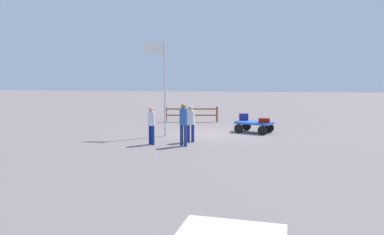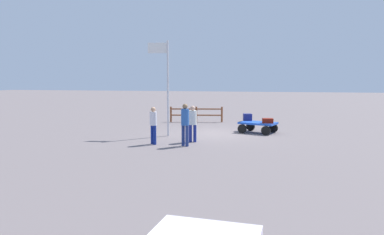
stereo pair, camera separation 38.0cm
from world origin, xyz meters
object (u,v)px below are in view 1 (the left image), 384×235
(worker_supervisor, at_px, (151,123))
(suitcase_grey, at_px, (244,117))
(suitcase_maroon, at_px, (264,121))
(flagpole, at_px, (162,79))
(luggage_cart, at_px, (254,125))
(worker_lead, at_px, (191,121))
(worker_trailing, at_px, (184,122))

(worker_supervisor, bearing_deg, suitcase_grey, -125.90)
(suitcase_maroon, bearing_deg, flagpole, 18.66)
(luggage_cart, distance_m, worker_lead, 4.42)
(flagpole, bearing_deg, suitcase_grey, -145.26)
(worker_lead, bearing_deg, worker_trailing, 85.00)
(worker_lead, height_order, flagpole, flagpole)
(suitcase_maroon, distance_m, flagpole, 5.59)
(suitcase_maroon, bearing_deg, worker_trailing, 51.53)
(suitcase_grey, height_order, flagpole, flagpole)
(worker_lead, xyz_separation_m, worker_supervisor, (1.52, 0.93, -0.04))
(suitcase_maroon, distance_m, worker_lead, 4.49)
(suitcase_maroon, relative_size, worker_lead, 0.36)
(worker_lead, bearing_deg, suitcase_maroon, -135.88)
(luggage_cart, bearing_deg, suitcase_maroon, 146.96)
(flagpole, bearing_deg, suitcase_maroon, -161.34)
(suitcase_grey, distance_m, worker_trailing, 5.62)
(suitcase_maroon, distance_m, worker_trailing, 5.33)
(worker_trailing, distance_m, worker_supervisor, 1.44)
(suitcase_maroon, height_order, flagpole, flagpole)
(suitcase_grey, height_order, worker_supervisor, worker_supervisor)
(suitcase_maroon, height_order, worker_trailing, worker_trailing)
(worker_supervisor, bearing_deg, luggage_cart, -133.85)
(suitcase_grey, xyz_separation_m, worker_trailing, (2.22, 5.15, 0.29))
(suitcase_grey, xyz_separation_m, worker_lead, (2.13, 4.11, 0.21))
(worker_supervisor, bearing_deg, suitcase_maroon, -139.47)
(worker_trailing, relative_size, flagpole, 0.38)
(suitcase_maroon, xyz_separation_m, worker_trailing, (3.31, 4.17, 0.35))
(luggage_cart, xyz_separation_m, suitcase_grey, (0.57, -0.65, 0.33))
(luggage_cart, distance_m, worker_supervisor, 6.11)
(suitcase_grey, relative_size, suitcase_maroon, 0.90)
(suitcase_grey, xyz_separation_m, suitcase_maroon, (-1.09, 0.99, -0.06))
(luggage_cart, height_order, worker_trailing, worker_trailing)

